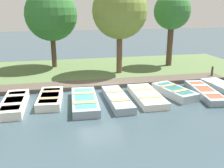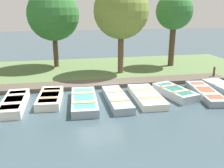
{
  "view_description": "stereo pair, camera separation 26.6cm",
  "coord_description": "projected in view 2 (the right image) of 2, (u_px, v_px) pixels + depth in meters",
  "views": [
    {
      "loc": [
        12.74,
        -2.13,
        4.51
      ],
      "look_at": [
        0.48,
        0.55,
        0.65
      ],
      "focal_mm": 40.0,
      "sensor_mm": 36.0,
      "label": 1
    },
    {
      "loc": [
        12.8,
        -1.87,
        4.51
      ],
      "look_at": [
        0.48,
        0.55,
        0.65
      ],
      "focal_mm": 40.0,
      "sensor_mm": 36.0,
      "label": 2
    }
  ],
  "objects": [
    {
      "name": "park_tree_left",
      "position": [
        53.0,
        15.0,
        18.04
      ],
      "size": [
        3.76,
        3.76,
        5.89
      ],
      "color": "#4C3828",
      "rests_on": "ground_plane"
    },
    {
      "name": "mooring_post_far",
      "position": [
        214.0,
        73.0,
        16.14
      ],
      "size": [
        0.13,
        0.13,
        0.87
      ],
      "color": "#47382D",
      "rests_on": "ground_plane"
    },
    {
      "name": "rowboat_4",
      "position": [
        117.0,
        99.0,
        12.31
      ],
      "size": [
        3.39,
        0.98,
        0.38
      ],
      "rotation": [
        0.0,
        0.0,
        0.01
      ],
      "color": "#8C9EA8",
      "rests_on": "ground_plane"
    },
    {
      "name": "ground_plane",
      "position": [
        101.0,
        93.0,
        13.67
      ],
      "size": [
        80.0,
        80.0,
        0.0
      ],
      "primitive_type": "plane",
      "color": "#384C56"
    },
    {
      "name": "rowboat_7",
      "position": [
        205.0,
        93.0,
        13.23
      ],
      "size": [
        3.57,
        1.47,
        0.36
      ],
      "rotation": [
        0.0,
        0.0,
        -0.14
      ],
      "color": "#8C9EA8",
      "rests_on": "ground_plane"
    },
    {
      "name": "dock_walkway",
      "position": [
        97.0,
        84.0,
        14.93
      ],
      "size": [
        1.33,
        16.35,
        0.23
      ],
      "color": "#51473D",
      "rests_on": "ground_plane"
    },
    {
      "name": "park_tree_center",
      "position": [
        121.0,
        11.0,
        16.18
      ],
      "size": [
        3.62,
        3.62,
        6.11
      ],
      "color": "brown",
      "rests_on": "ground_plane"
    },
    {
      "name": "shore_bank",
      "position": [
        90.0,
        70.0,
        18.34
      ],
      "size": [
        8.0,
        24.0,
        0.17
      ],
      "color": "#567042",
      "rests_on": "ground_plane"
    },
    {
      "name": "rowboat_3",
      "position": [
        84.0,
        101.0,
        12.01
      ],
      "size": [
        3.42,
        1.37,
        0.4
      ],
      "rotation": [
        0.0,
        0.0,
        -0.05
      ],
      "color": "#8C9EA8",
      "rests_on": "ground_plane"
    },
    {
      "name": "rowboat_1",
      "position": [
        14.0,
        103.0,
        11.72
      ],
      "size": [
        3.09,
        1.05,
        0.43
      ],
      "rotation": [
        0.0,
        0.0,
        -0.01
      ],
      "color": "silver",
      "rests_on": "ground_plane"
    },
    {
      "name": "rowboat_6",
      "position": [
        175.0,
        92.0,
        13.2
      ],
      "size": [
        2.82,
        1.68,
        0.44
      ],
      "rotation": [
        0.0,
        0.0,
        0.24
      ],
      "color": "#B2BCC1",
      "rests_on": "ground_plane"
    },
    {
      "name": "rowboat_2",
      "position": [
        50.0,
        98.0,
        12.39
      ],
      "size": [
        2.76,
        1.31,
        0.41
      ],
      "rotation": [
        0.0,
        0.0,
        -0.08
      ],
      "color": "silver",
      "rests_on": "ground_plane"
    },
    {
      "name": "park_tree_right",
      "position": [
        174.0,
        12.0,
        18.32
      ],
      "size": [
        2.71,
        2.71,
        5.61
      ],
      "color": "#4C3828",
      "rests_on": "ground_plane"
    },
    {
      "name": "rowboat_5",
      "position": [
        146.0,
        96.0,
        12.71
      ],
      "size": [
        3.28,
        1.34,
        0.36
      ],
      "rotation": [
        0.0,
        0.0,
        -0.03
      ],
      "color": "silver",
      "rests_on": "ground_plane"
    }
  ]
}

